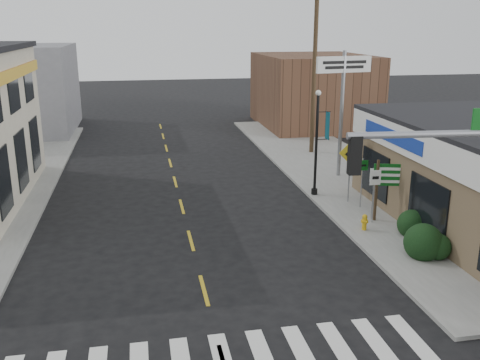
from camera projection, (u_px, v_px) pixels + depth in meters
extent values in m
cube|color=slate|center=(361.00, 188.00, 26.54)|extent=(6.00, 38.00, 0.13)
cube|color=gold|center=(191.00, 240.00, 20.21)|extent=(0.12, 56.00, 0.01)
cube|color=silver|center=(222.00, 359.00, 13.05)|extent=(11.00, 2.20, 0.01)
cube|color=brown|center=(313.00, 91.00, 42.34)|extent=(8.00, 10.00, 5.60)
cube|color=slate|center=(11.00, 89.00, 39.95)|extent=(9.00, 10.00, 6.40)
cylinder|color=gray|center=(445.00, 135.00, 11.62)|extent=(4.25, 0.15, 0.15)
cube|color=black|center=(360.00, 159.00, 11.40)|extent=(0.27, 0.21, 0.87)
cube|color=#44321F|center=(376.00, 190.00, 21.62)|extent=(0.09, 0.09, 2.55)
cube|color=#44321F|center=(403.00, 189.00, 21.83)|extent=(0.09, 0.09, 2.55)
cube|color=#0D4327|center=(392.00, 175.00, 21.49)|extent=(1.46, 0.05, 0.91)
cylinder|color=gold|center=(364.00, 224.00, 20.86)|extent=(0.18, 0.18, 0.51)
sphere|color=gold|center=(365.00, 217.00, 20.78)|extent=(0.20, 0.20, 0.20)
cylinder|color=gray|center=(349.00, 174.00, 23.91)|extent=(0.06, 0.06, 2.59)
cube|color=gold|center=(351.00, 153.00, 23.61)|extent=(1.10, 0.03, 1.10)
cylinder|color=black|center=(316.00, 145.00, 24.65)|extent=(0.13, 0.13, 4.73)
sphere|color=silver|center=(318.00, 93.00, 23.98)|extent=(0.25, 0.25, 0.25)
cube|color=#0B4756|center=(327.00, 126.00, 24.49)|extent=(0.02, 0.50, 1.27)
cylinder|color=gray|center=(341.00, 115.00, 27.61)|extent=(0.19, 0.19, 6.49)
cube|color=silver|center=(344.00, 64.00, 26.89)|extent=(3.05, 0.18, 0.81)
ellipsoid|color=#163A18|center=(423.00, 243.00, 18.40)|extent=(1.34, 1.34, 1.01)
ellipsoid|color=black|center=(412.00, 224.00, 20.34)|extent=(1.12, 1.12, 0.84)
cylinder|color=#3A2E1C|center=(314.00, 70.00, 32.30)|extent=(0.27, 0.27, 10.19)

